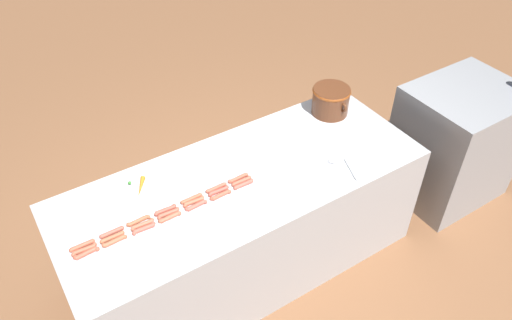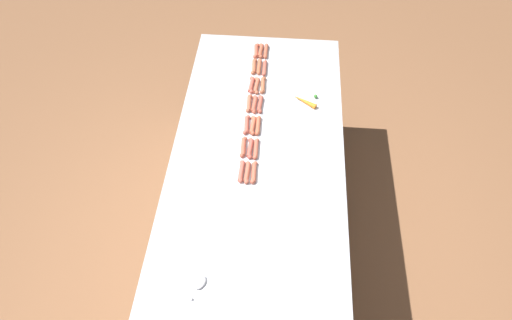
% 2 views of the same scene
% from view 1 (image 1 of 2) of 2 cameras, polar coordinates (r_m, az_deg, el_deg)
% --- Properties ---
extents(ground_plane, '(20.00, 20.00, 0.00)m').
position_cam_1_polar(ground_plane, '(3.84, -1.34, -11.60)').
color(ground_plane, brown).
extents(griddle_counter, '(0.96, 2.44, 0.88)m').
position_cam_1_polar(griddle_counter, '(3.50, -1.45, -7.22)').
color(griddle_counter, '#ADAFB5').
rests_on(griddle_counter, ground_plane).
extents(back_cabinet, '(0.71, 0.86, 1.00)m').
position_cam_1_polar(back_cabinet, '(4.37, 21.91, 1.82)').
color(back_cabinet, '#939599').
rests_on(back_cabinet, ground_plane).
extents(hot_dog_0, '(0.03, 0.15, 0.03)m').
position_cam_1_polar(hot_dog_0, '(2.95, -19.39, -9.27)').
color(hot_dog_0, '#B6573E').
rests_on(hot_dog_0, griddle_counter).
extents(hot_dog_1, '(0.03, 0.15, 0.03)m').
position_cam_1_polar(hot_dog_1, '(2.96, -16.26, -7.99)').
color(hot_dog_1, '#B25544').
rests_on(hot_dog_1, griddle_counter).
extents(hot_dog_2, '(0.03, 0.15, 0.03)m').
position_cam_1_polar(hot_dog_2, '(2.98, -13.38, -6.83)').
color(hot_dog_2, '#B15C3D').
rests_on(hot_dog_2, griddle_counter).
extents(hot_dog_3, '(0.03, 0.15, 0.03)m').
position_cam_1_polar(hot_dog_3, '(3.01, -10.40, -5.68)').
color(hot_dog_3, '#B04F40').
rests_on(hot_dog_3, griddle_counter).
extents(hot_dog_4, '(0.03, 0.15, 0.03)m').
position_cam_1_polar(hot_dog_4, '(3.05, -7.45, -4.43)').
color(hot_dog_4, '#B2583D').
rests_on(hot_dog_4, griddle_counter).
extents(hot_dog_5, '(0.03, 0.15, 0.03)m').
position_cam_1_polar(hot_dog_5, '(3.11, -4.61, -3.21)').
color(hot_dog_5, '#B55641').
rests_on(hot_dog_5, griddle_counter).
extents(hot_dog_6, '(0.03, 0.15, 0.03)m').
position_cam_1_polar(hot_dog_6, '(3.16, -2.07, -2.10)').
color(hot_dog_6, '#B7553E').
rests_on(hot_dog_6, griddle_counter).
extents(hot_dog_7, '(0.03, 0.15, 0.03)m').
position_cam_1_polar(hot_dog_7, '(2.92, -19.17, -9.72)').
color(hot_dog_7, '#B2583F').
rests_on(hot_dog_7, griddle_counter).
extents(hot_dog_8, '(0.03, 0.15, 0.03)m').
position_cam_1_polar(hot_dog_8, '(2.94, -16.21, -8.54)').
color(hot_dog_8, '#B35E3E').
rests_on(hot_dog_8, griddle_counter).
extents(hot_dog_9, '(0.04, 0.15, 0.03)m').
position_cam_1_polar(hot_dog_9, '(2.96, -12.94, -7.25)').
color(hot_dog_9, '#B35D44').
rests_on(hot_dog_9, griddle_counter).
extents(hot_dog_10, '(0.03, 0.15, 0.03)m').
position_cam_1_polar(hot_dog_10, '(2.99, -10.06, -6.06)').
color(hot_dog_10, '#B25540').
rests_on(hot_dog_10, griddle_counter).
extents(hot_dog_11, '(0.03, 0.15, 0.03)m').
position_cam_1_polar(hot_dog_11, '(3.03, -7.17, -4.78)').
color(hot_dog_11, '#BD5C41').
rests_on(hot_dog_11, griddle_counter).
extents(hot_dog_12, '(0.03, 0.15, 0.03)m').
position_cam_1_polar(hot_dog_12, '(3.09, -4.34, -3.58)').
color(hot_dog_12, '#BB5143').
rests_on(hot_dog_12, griddle_counter).
extents(hot_dog_13, '(0.03, 0.15, 0.03)m').
position_cam_1_polar(hot_dog_13, '(3.14, -1.68, -2.45)').
color(hot_dog_13, '#B25741').
rests_on(hot_dog_13, griddle_counter).
extents(hot_dog_14, '(0.03, 0.15, 0.03)m').
position_cam_1_polar(hot_dog_14, '(2.90, -18.94, -10.10)').
color(hot_dog_14, '#BD543E').
rests_on(hot_dog_14, griddle_counter).
extents(hot_dog_15, '(0.03, 0.15, 0.03)m').
position_cam_1_polar(hot_dog_15, '(2.91, -15.97, -8.96)').
color(hot_dog_15, '#B45D3F').
rests_on(hot_dog_15, griddle_counter).
extents(hot_dog_16, '(0.03, 0.15, 0.03)m').
position_cam_1_polar(hot_dog_16, '(2.94, -12.78, -7.69)').
color(hot_dog_16, '#BE5343').
rests_on(hot_dog_16, griddle_counter).
extents(hot_dog_17, '(0.03, 0.15, 0.03)m').
position_cam_1_polar(hot_dog_17, '(2.97, -9.89, -6.50)').
color(hot_dog_17, '#B25940').
rests_on(hot_dog_17, griddle_counter).
extents(hot_dog_18, '(0.03, 0.15, 0.03)m').
position_cam_1_polar(hot_dog_18, '(3.01, -6.90, -5.21)').
color(hot_dog_18, '#BB5444').
rests_on(hot_dog_18, griddle_counter).
extents(hot_dog_19, '(0.03, 0.15, 0.03)m').
position_cam_1_polar(hot_dog_19, '(3.06, -4.09, -4.05)').
color(hot_dog_19, '#B5543D').
rests_on(hot_dog_19, griddle_counter).
extents(hot_dog_20, '(0.03, 0.15, 0.03)m').
position_cam_1_polar(hot_dog_20, '(3.12, -1.45, -2.82)').
color(hot_dog_20, '#B05546').
rests_on(hot_dog_20, griddle_counter).
extents(bean_pot, '(0.35, 0.28, 0.21)m').
position_cam_1_polar(bean_pot, '(3.72, 8.60, 6.92)').
color(bean_pot, '#562D19').
rests_on(bean_pot, griddle_counter).
extents(serving_spoon, '(0.27, 0.13, 0.02)m').
position_cam_1_polar(serving_spoon, '(3.32, 9.52, -0.41)').
color(serving_spoon, '#B7B7BC').
rests_on(serving_spoon, griddle_counter).
extents(carrot, '(0.16, 0.12, 0.03)m').
position_cam_1_polar(carrot, '(3.18, -13.20, -3.00)').
color(carrot, orange).
rests_on(carrot, griddle_counter).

